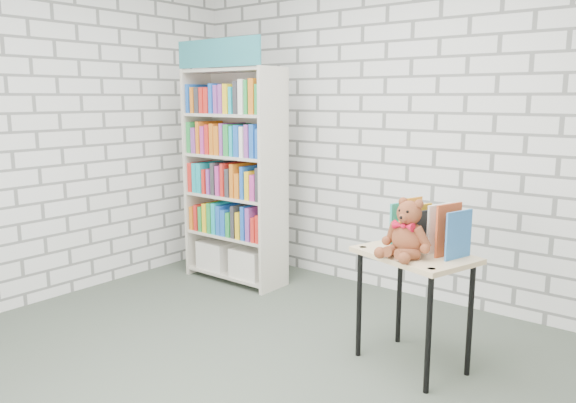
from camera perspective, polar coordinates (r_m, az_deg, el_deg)
The scene contains 6 objects.
ground at distance 3.52m, azimuth -4.25°, elevation -17.74°, with size 4.50×4.50×0.00m, color #424C40.
room_shell at distance 3.11m, azimuth -4.71°, elevation 12.68°, with size 4.52×4.02×2.81m.
bookshelf at distance 5.08m, azimuth -5.43°, elevation 2.73°, with size 0.96×0.37×2.15m.
display_table at distance 3.55m, azimuth 12.71°, elevation -6.68°, with size 0.79×0.65×0.74m.
table_books at distance 3.57m, azimuth 14.07°, elevation -2.58°, with size 0.52×0.34×0.28m.
teddy_bear at distance 3.39m, azimuth 11.98°, elevation -3.20°, with size 0.32×0.30×0.35m.
Camera 1 is at (2.12, -2.26, 1.66)m, focal length 35.00 mm.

